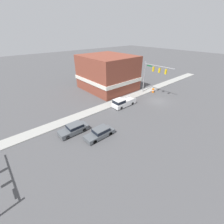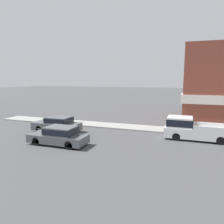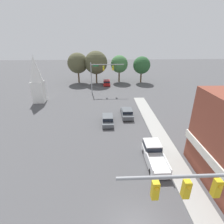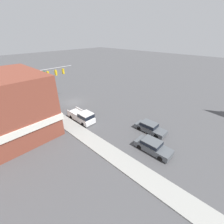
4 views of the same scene
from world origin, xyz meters
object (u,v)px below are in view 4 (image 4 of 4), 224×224
object	(u,v)px
car_lead	(150,127)
construction_barrel	(47,100)
pickup_truck_parked	(83,116)
car_oncoming	(153,146)

from	to	relation	value
car_lead	construction_barrel	distance (m)	22.32
car_lead	pickup_truck_parked	size ratio (longest dim) A/B	0.87
car_lead	construction_barrel	world-z (taller)	car_lead
pickup_truck_parked	construction_barrel	size ratio (longest dim) A/B	4.93
car_lead	car_oncoming	bearing A→B (deg)	35.30
car_lead	construction_barrel	size ratio (longest dim) A/B	4.28
car_oncoming	pickup_truck_parked	bearing A→B (deg)	97.65
car_lead	car_oncoming	distance (m)	4.31
construction_barrel	car_oncoming	bearing A→B (deg)	95.28
pickup_truck_parked	construction_barrel	bearing A→B (deg)	-87.19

